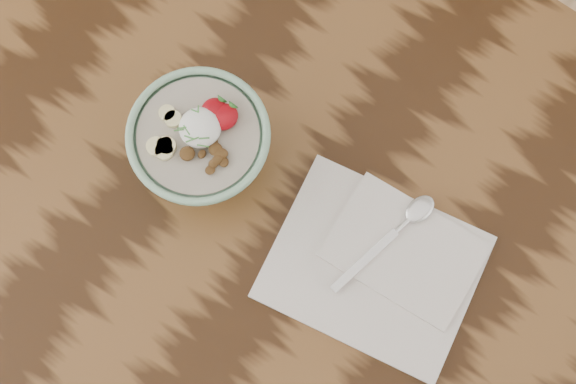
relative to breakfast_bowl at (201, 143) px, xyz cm
name	(u,v)px	position (x,y,z in cm)	size (l,w,h in cm)	color
table	(309,238)	(16.05, 0.84, -15.14)	(160.00, 90.00, 75.00)	black
breakfast_bowl	(201,143)	(0.00, 0.00, 0.00)	(17.18, 17.18, 11.61)	#87B596
napkin	(380,263)	(25.96, 1.83, -5.21)	(28.11, 24.31, 1.53)	silver
spoon	(406,222)	(25.61, 7.77, -3.95)	(5.19, 17.07, 0.89)	silver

